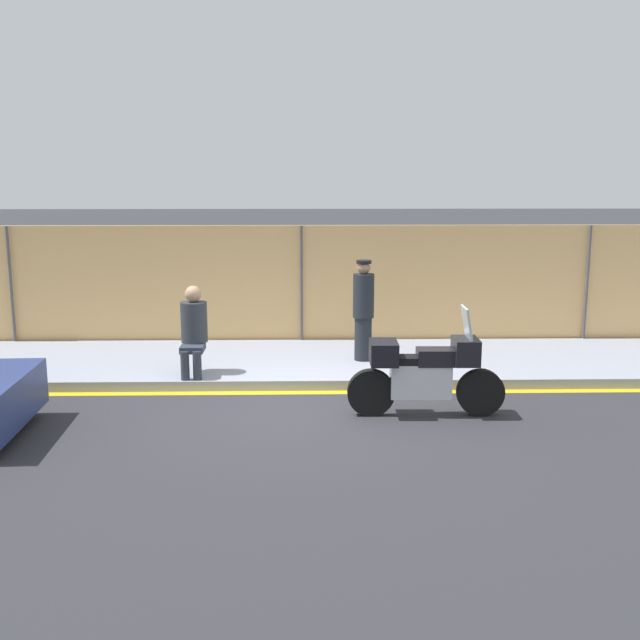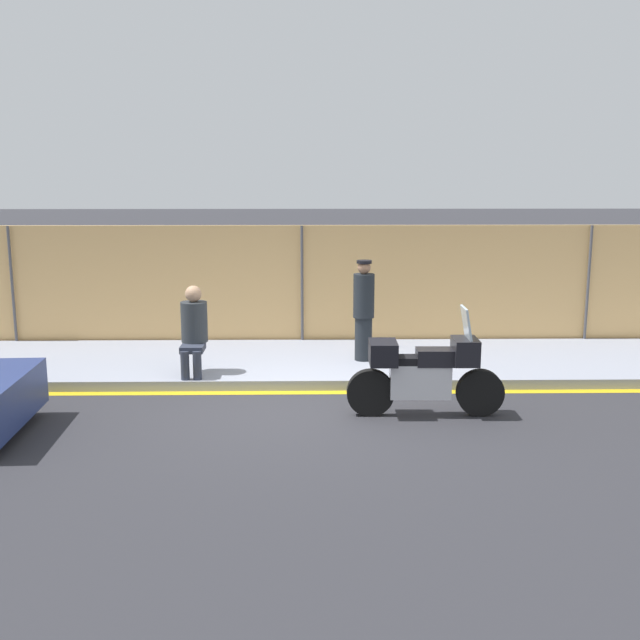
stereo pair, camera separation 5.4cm
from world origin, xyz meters
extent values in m
plane|color=#2D2D33|center=(0.00, 0.00, 0.00)|extent=(120.00, 120.00, 0.00)
cube|color=#8E93A3|center=(0.00, 2.34, 0.08)|extent=(39.07, 2.82, 0.15)
cube|color=gold|center=(0.00, 0.84, 0.00)|extent=(39.07, 0.18, 0.01)
cube|color=#E5B26B|center=(0.00, 3.84, 1.13)|extent=(37.12, 0.08, 2.26)
cylinder|color=#4C4C51|center=(-5.26, 3.74, 1.13)|extent=(0.05, 0.05, 2.26)
cylinder|color=#4C4C51|center=(0.00, 3.74, 1.13)|extent=(0.05, 0.05, 2.26)
cylinder|color=#4C4C51|center=(5.26, 3.74, 1.13)|extent=(0.05, 0.05, 2.26)
cylinder|color=black|center=(2.39, -0.26, 0.32)|extent=(0.63, 0.15, 0.63)
cylinder|color=black|center=(0.93, -0.23, 0.32)|extent=(0.63, 0.15, 0.63)
cube|color=silver|center=(1.58, -0.24, 0.48)|extent=(0.81, 0.30, 0.46)
cube|color=black|center=(1.79, -0.25, 0.80)|extent=(0.53, 0.32, 0.22)
cube|color=black|center=(1.50, -0.24, 0.76)|extent=(0.61, 0.29, 0.10)
cube|color=black|center=(2.17, -0.25, 0.88)|extent=(0.33, 0.48, 0.34)
cube|color=silver|center=(2.17, -0.25, 1.26)|extent=(0.11, 0.42, 0.42)
cube|color=black|center=(1.09, -0.23, 0.86)|extent=(0.37, 0.51, 0.30)
cylinder|color=#1E2328|center=(1.01, 2.20, 0.51)|extent=(0.28, 0.28, 0.71)
cylinder|color=#1E2328|center=(1.01, 2.20, 1.22)|extent=(0.34, 0.34, 0.71)
sphere|color=#A37556|center=(1.01, 2.20, 1.69)|extent=(0.21, 0.21, 0.21)
cylinder|color=black|center=(1.01, 2.20, 1.78)|extent=(0.25, 0.25, 0.05)
cylinder|color=#2D3342|center=(-1.73, 1.04, 0.37)|extent=(0.13, 0.13, 0.44)
cylinder|color=#2D3342|center=(-1.55, 1.04, 0.37)|extent=(0.13, 0.13, 0.44)
cube|color=#2D3342|center=(-1.64, 1.25, 0.59)|extent=(0.34, 0.44, 0.10)
cylinder|color=#2D3338|center=(-1.64, 1.47, 0.95)|extent=(0.40, 0.40, 0.62)
sphere|color=tan|center=(-1.64, 1.47, 1.38)|extent=(0.25, 0.25, 0.25)
camera|label=1|loc=(0.04, -9.77, 3.17)|focal=42.00mm
camera|label=2|loc=(0.09, -9.77, 3.17)|focal=42.00mm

